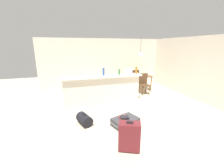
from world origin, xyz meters
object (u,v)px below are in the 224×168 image
bottle_blue (104,72)px  bottle_clear (65,74)px  suitcase_upright_maroon (129,136)px  pendant_lamp (141,53)px  suitcase_flat_charcoal (125,122)px  dining_chair_far_side (134,78)px  dining_table (139,77)px  bottle_amber (136,71)px  bottle_green (119,72)px  bottle_white (84,73)px  dining_chair_near_partition (144,83)px  grocery_bag (128,71)px  book_stack (124,117)px  duffel_bag_black (84,119)px

bottle_blue → bottle_clear: bearing=-178.7°
bottle_clear → bottle_blue: bearing=1.3°
suitcase_upright_maroon → bottle_blue: bearing=88.1°
pendant_lamp → suitcase_flat_charcoal: 3.82m
dining_chair_far_side → suitcase_flat_charcoal: size_ratio=1.04×
bottle_clear → dining_table: bottle_clear is taller
bottle_amber → dining_chair_far_side: size_ratio=0.30×
dining_table → bottle_green: bearing=-139.2°
bottle_white → bottle_amber: bottle_white is taller
dining_chair_near_partition → dining_chair_far_side: size_ratio=1.00×
bottle_clear → pendant_lamp: (3.40, 1.22, 0.57)m
grocery_bag → dining_chair_near_partition: grocery_bag is taller
bottle_clear → bottle_blue: bottle_blue is taller
bottle_blue → suitcase_upright_maroon: bearing=-91.9°
book_stack → duffel_bag_black: bearing=159.4°
dining_chair_far_side → grocery_bag: bearing=-122.2°
bottle_clear → grocery_bag: 2.29m
bottle_clear → bottle_white: bottle_white is taller
dining_chair_near_partition → bottle_clear: bearing=-168.8°
bottle_clear → pendant_lamp: bearing=19.7°
dining_table → dining_chair_far_side: size_ratio=1.18×
bottle_clear → grocery_bag: bottle_clear is taller
grocery_bag → duffel_bag_black: grocery_bag is taller
bottle_green → suitcase_flat_charcoal: 1.99m
duffel_bag_black → book_stack: 1.10m
pendant_lamp → bottle_amber: bearing=-122.3°
duffel_bag_black → book_stack: (1.03, -0.39, 0.10)m
bottle_green → book_stack: (-0.42, -1.63, -0.94)m
bottle_blue → pendant_lamp: bearing=29.9°
bottle_white → bottle_clear: bearing=173.5°
suitcase_flat_charcoal → duffel_bag_black: 1.14m
bottle_blue → dining_chair_far_side: bottle_blue is taller
bottle_clear → suitcase_flat_charcoal: 2.52m
dining_chair_near_partition → suitcase_upright_maroon: dining_chair_near_partition is taller
bottle_white → dining_chair_far_side: bearing=33.7°
dining_table → dining_chair_near_partition: 0.58m
dining_chair_far_side → pendant_lamp: bearing=-88.7°
bottle_white → grocery_bag: 1.66m
dining_table → dining_chair_far_side: dining_chair_far_side is taller
grocery_bag → bottle_amber: bearing=-16.9°
bottle_clear → bottle_blue: (1.33, 0.03, 0.01)m
bottle_blue → dining_chair_near_partition: (2.01, 0.63, -0.71)m
bottle_blue → bottle_amber: size_ratio=1.01×
bottle_green → bottle_amber: bottle_amber is taller
bottle_clear → dining_table: 3.64m
bottle_amber → book_stack: bearing=-124.5°
bottle_green → dining_chair_near_partition: 1.73m
bottle_green → suitcase_flat_charcoal: size_ratio=0.25×
suitcase_upright_maroon → duffel_bag_black: bearing=121.1°
bottle_green → dining_chair_near_partition: bottle_green is taller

